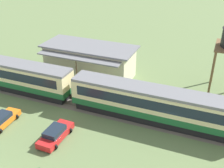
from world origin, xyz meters
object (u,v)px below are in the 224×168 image
(passenger_train, at_px, (157,104))
(parked_car_red, at_px, (55,134))
(parked_car_orange, at_px, (2,120))
(station_building, at_px, (90,61))

(passenger_train, bearing_deg, parked_car_red, -141.04)
(passenger_train, relative_size, parked_car_orange, 13.28)
(passenger_train, height_order, parked_car_red, passenger_train)
(parked_car_orange, distance_m, parked_car_red, 6.93)
(passenger_train, xyz_separation_m, parked_car_orange, (-15.82, -7.31, -1.66))
(parked_car_orange, xyz_separation_m, parked_car_red, (6.93, 0.12, 0.02))
(passenger_train, relative_size, parked_car_red, 13.30)
(parked_car_red, bearing_deg, parked_car_orange, 91.63)
(parked_car_orange, bearing_deg, parked_car_red, -91.58)
(passenger_train, relative_size, station_building, 4.49)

